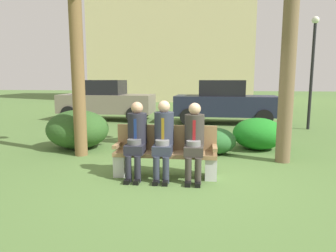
# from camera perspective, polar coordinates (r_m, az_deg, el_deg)

# --- Properties ---
(ground_plane) EXTENTS (80.00, 80.00, 0.00)m
(ground_plane) POSITION_cam_1_polar(r_m,az_deg,el_deg) (5.41, 2.43, -9.77)
(ground_plane) COLOR #4F7036
(park_bench) EXTENTS (1.81, 0.44, 0.90)m
(park_bench) POSITION_cam_1_polar(r_m,az_deg,el_deg) (5.45, -0.44, -5.05)
(park_bench) COLOR #99754C
(park_bench) RESTS_ON ground
(seated_man_left) EXTENTS (0.34, 0.72, 1.33)m
(seated_man_left) POSITION_cam_1_polar(r_m,az_deg,el_deg) (5.35, -5.97, -1.87)
(seated_man_left) COLOR #23232D
(seated_man_left) RESTS_ON ground
(seated_man_middle) EXTENTS (0.34, 0.72, 1.35)m
(seated_man_middle) POSITION_cam_1_polar(r_m,az_deg,el_deg) (5.26, -0.87, -1.85)
(seated_man_middle) COLOR #2D3342
(seated_man_middle) RESTS_ON ground
(seated_man_right) EXTENTS (0.34, 0.72, 1.32)m
(seated_man_right) POSITION_cam_1_polar(r_m,az_deg,el_deg) (5.22, 4.92, -2.17)
(seated_man_right) COLOR #38332D
(seated_man_right) RESTS_ON ground
(palm_tree_tall) EXTENTS (1.40, 1.42, 4.60)m
(palm_tree_tall) POSITION_cam_1_polar(r_m,az_deg,el_deg) (7.23, -17.15, 20.57)
(palm_tree_tall) COLOR brown
(palm_tree_tall) RESTS_ON ground
(shrub_near_bench) EXTENTS (0.97, 0.89, 0.60)m
(shrub_near_bench) POSITION_cam_1_polar(r_m,az_deg,el_deg) (7.16, 8.80, -2.74)
(shrub_near_bench) COLOR #2A612C
(shrub_near_bench) RESTS_ON ground
(shrub_mid_lawn) EXTENTS (1.54, 1.41, 0.96)m
(shrub_mid_lawn) POSITION_cam_1_polar(r_m,az_deg,el_deg) (7.92, -16.56, -0.58)
(shrub_mid_lawn) COLOR #2E5523
(shrub_mid_lawn) RESTS_ON ground
(shrub_far_lawn) EXTENTS (1.24, 1.14, 0.78)m
(shrub_far_lawn) POSITION_cam_1_polar(r_m,az_deg,el_deg) (7.83, 16.56, -1.38)
(shrub_far_lawn) COLOR #1E7D21
(shrub_far_lawn) RESTS_ON ground
(parked_car_near) EXTENTS (3.93, 1.77, 1.68)m
(parked_car_near) POSITION_cam_1_polar(r_m,az_deg,el_deg) (13.16, -11.51, 4.77)
(parked_car_near) COLOR slate
(parked_car_near) RESTS_ON ground
(parked_car_far) EXTENTS (3.95, 1.82, 1.68)m
(parked_car_far) POSITION_cam_1_polar(r_m,az_deg,el_deg) (12.08, 10.54, 4.45)
(parked_car_far) COLOR #1E2338
(parked_car_far) RESTS_ON ground
(street_lamp) EXTENTS (0.24, 0.24, 3.76)m
(street_lamp) POSITION_cam_1_polar(r_m,az_deg,el_deg) (11.49, 25.46, 10.80)
(street_lamp) COLOR black
(street_lamp) RESTS_ON ground
(building_backdrop) EXTENTS (13.00, 8.01, 13.64)m
(building_backdrop) POSITION_cam_1_polar(r_m,az_deg,el_deg) (26.95, 1.04, 19.75)
(building_backdrop) COLOR #CBC08B
(building_backdrop) RESTS_ON ground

